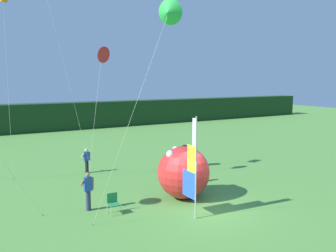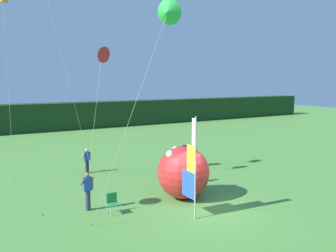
# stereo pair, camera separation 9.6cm
# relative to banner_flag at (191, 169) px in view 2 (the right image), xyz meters

# --- Properties ---
(ground_plane) EXTENTS (120.00, 120.00, 0.00)m
(ground_plane) POSITION_rel_banner_flag_xyz_m (0.91, 0.40, -2.11)
(ground_plane) COLOR #518E3D
(distant_treeline) EXTENTS (80.00, 2.40, 3.24)m
(distant_treeline) POSITION_rel_banner_flag_xyz_m (0.91, 29.91, -0.49)
(distant_treeline) COLOR #193819
(distant_treeline) RESTS_ON ground
(banner_flag) EXTENTS (0.06, 1.03, 4.41)m
(banner_flag) POSITION_rel_banner_flag_xyz_m (0.00, 0.00, 0.00)
(banner_flag) COLOR #B7B7BC
(banner_flag) RESTS_ON ground
(person_near_banner) EXTENTS (0.55, 0.48, 1.77)m
(person_near_banner) POSITION_rel_banner_flag_xyz_m (-3.66, 2.95, -1.16)
(person_near_banner) COLOR #2D334C
(person_near_banner) RESTS_ON ground
(person_mid_field) EXTENTS (0.55, 0.48, 1.59)m
(person_mid_field) POSITION_rel_banner_flag_xyz_m (-1.79, 9.26, -1.27)
(person_mid_field) COLOR black
(person_mid_field) RESTS_ON ground
(person_far_left) EXTENTS (0.55, 0.48, 1.70)m
(person_far_left) POSITION_rel_banner_flag_xyz_m (2.41, 4.07, -1.21)
(person_far_left) COLOR brown
(person_far_left) RESTS_ON ground
(inflatable_balloon) EXTENTS (2.63, 2.63, 2.63)m
(inflatable_balloon) POSITION_rel_banner_flag_xyz_m (0.99, 2.18, -0.79)
(inflatable_balloon) COLOR red
(inflatable_balloon) RESTS_ON ground
(folding_chair) EXTENTS (0.51, 0.51, 0.89)m
(folding_chair) POSITION_rel_banner_flag_xyz_m (-2.80, 2.07, -1.60)
(folding_chair) COLOR #BCBCC1
(folding_chair) RESTS_ON ground
(kite_red_delta_2) EXTENTS (1.89, 1.37, 7.77)m
(kite_red_delta_2) POSITION_rel_banner_flag_xyz_m (-1.61, 6.43, 5.17)
(kite_red_delta_2) COLOR brown
(kite_red_delta_2) RESTS_ON ground
(kite_green_delta_4) EXTENTS (2.50, 3.24, 8.63)m
(kite_green_delta_4) POSITION_rel_banner_flag_xyz_m (-2.01, -1.45, 6.03)
(kite_green_delta_4) COLOR brown
(kite_green_delta_4) RESTS_ON ground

